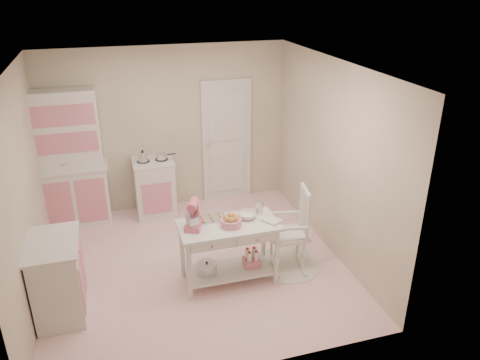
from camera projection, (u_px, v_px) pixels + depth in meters
name	position (u px, v px, depth m)	size (l,w,h in m)	color
room_shell	(190.00, 148.00, 5.57)	(3.84, 3.84, 2.62)	pink
door	(227.00, 141.00, 7.71)	(0.82, 0.05, 2.04)	silver
hutch	(69.00, 160.00, 6.87)	(1.06, 0.50, 2.08)	silver
stove	(155.00, 187.00, 7.38)	(0.62, 0.57, 0.92)	silver
base_cabinet	(58.00, 278.00, 5.19)	(0.54, 0.84, 0.92)	silver
lace_rug	(287.00, 263.00, 6.24)	(0.92, 0.92, 0.01)	white
rocking_chair	(288.00, 228.00, 6.02)	(0.48, 0.72, 1.10)	silver
work_table	(229.00, 253.00, 5.76)	(1.20, 0.60, 0.80)	silver
stand_mixer	(193.00, 216.00, 5.44)	(0.20, 0.28, 0.34)	#D4597B
cookie_tray	(213.00, 218.00, 5.72)	(0.34, 0.24, 0.02)	silver
bread_basket	(231.00, 223.00, 5.55)	(0.25, 0.25, 0.09)	#D47A8D
mixing_bowl	(247.00, 216.00, 5.73)	(0.23, 0.23, 0.07)	silver
metal_pitcher	(259.00, 207.00, 5.82)	(0.10, 0.10, 0.17)	silver
recipe_book	(267.00, 223.00, 5.61)	(0.17, 0.23, 0.02)	silver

